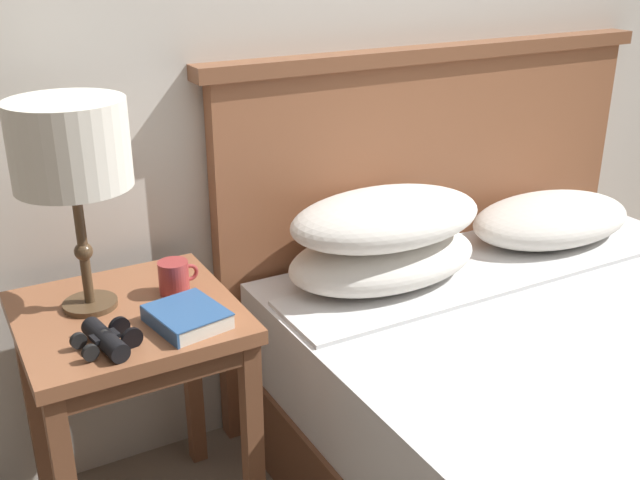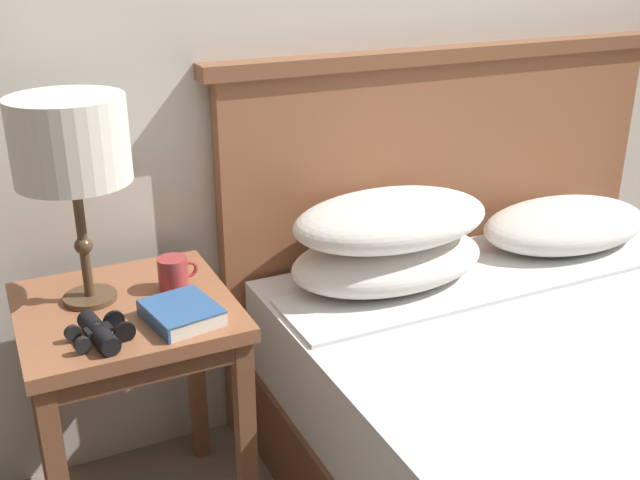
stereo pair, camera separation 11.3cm
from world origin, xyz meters
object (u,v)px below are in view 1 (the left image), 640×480
object	(u,v)px
binoculars_pair	(106,339)
coffee_mug	(174,277)
bed	(626,428)
table_lamp	(70,149)
nightstand	(131,347)
book_on_nightstand	(186,317)

from	to	relation	value
binoculars_pair	coffee_mug	distance (m)	0.29
bed	table_lamp	size ratio (longest dim) A/B	3.95
bed	nightstand	bearing A→B (deg)	151.77
nightstand	bed	bearing A→B (deg)	-28.23
coffee_mug	bed	bearing A→B (deg)	-32.87
table_lamp	book_on_nightstand	distance (m)	0.46
table_lamp	book_on_nightstand	bearing A→B (deg)	-48.89
bed	book_on_nightstand	world-z (taller)	bed
nightstand	coffee_mug	bearing A→B (deg)	14.47
book_on_nightstand	coffee_mug	bearing A→B (deg)	79.60
table_lamp	binoculars_pair	size ratio (longest dim) A/B	3.08
book_on_nightstand	coffee_mug	world-z (taller)	coffee_mug
table_lamp	coffee_mug	bearing A→B (deg)	-7.79
nightstand	book_on_nightstand	bearing A→B (deg)	-52.92
coffee_mug	nightstand	bearing A→B (deg)	-165.53
bed	coffee_mug	xyz separation A→B (m)	(-0.98, 0.63, 0.40)
binoculars_pair	coffee_mug	bearing A→B (deg)	40.43
binoculars_pair	coffee_mug	xyz separation A→B (m)	(0.22, 0.19, 0.02)
table_lamp	coffee_mug	distance (m)	0.41
book_on_nightstand	binoculars_pair	bearing A→B (deg)	-174.96
bed	binoculars_pair	distance (m)	1.33
nightstand	bed	xyz separation A→B (m)	(1.11, -0.60, -0.25)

